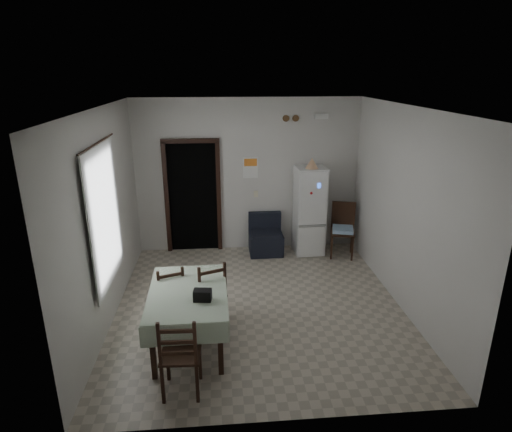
{
  "coord_description": "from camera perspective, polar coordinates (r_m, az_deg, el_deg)",
  "views": [
    {
      "loc": [
        -0.54,
        -5.63,
        3.35
      ],
      "look_at": [
        0.0,
        0.5,
        1.25
      ],
      "focal_mm": 30.0,
      "sensor_mm": 36.0,
      "label": 1
    }
  ],
  "objects": [
    {
      "name": "ground",
      "position": [
        6.57,
        0.39,
        -11.8
      ],
      "size": [
        4.5,
        4.5,
        0.0
      ],
      "primitive_type": "plane",
      "color": "#A39885",
      "rests_on": "ground"
    },
    {
      "name": "calendar",
      "position": [
        8.07,
        -0.73,
        6.49
      ],
      "size": [
        0.28,
        0.02,
        0.4
      ],
      "primitive_type": "cube",
      "color": "white",
      "rests_on": "ground"
    },
    {
      "name": "corner_chair",
      "position": [
        8.15,
        11.48,
        -1.94
      ],
      "size": [
        0.54,
        0.54,
        1.02
      ],
      "primitive_type": null,
      "rotation": [
        0.0,
        0.0,
        -0.26
      ],
      "color": "black",
      "rests_on": "ground"
    },
    {
      "name": "emergency_light",
      "position": [
        8.1,
        8.71,
        12.98
      ],
      "size": [
        0.25,
        0.07,
        0.09
      ],
      "primitive_type": "cube",
      "color": "white",
      "rests_on": "ground"
    },
    {
      "name": "curtain_rod",
      "position": [
        5.69,
        -20.42,
        9.09
      ],
      "size": [
        0.02,
        1.6,
        0.02
      ],
      "primitive_type": "cylinder",
      "rotation": [
        1.57,
        0.0,
        0.0
      ],
      "color": "black",
      "rests_on": "ground"
    },
    {
      "name": "vent_right",
      "position": [
        8.03,
        5.31,
        12.85
      ],
      "size": [
        0.12,
        0.03,
        0.12
      ],
      "primitive_type": "cylinder",
      "rotation": [
        1.57,
        0.0,
        0.0
      ],
      "color": "brown",
      "rests_on": "ground"
    },
    {
      "name": "curtain",
      "position": [
        5.91,
        -19.48,
        0.0
      ],
      "size": [
        0.02,
        1.45,
        1.85
      ],
      "primitive_type": "cube",
      "color": "silver",
      "rests_on": "ground"
    },
    {
      "name": "light_switch",
      "position": [
        8.21,
        -0.02,
        2.95
      ],
      "size": [
        0.08,
        0.02,
        0.12
      ],
      "primitive_type": "cube",
      "color": "beige",
      "rests_on": "ground"
    },
    {
      "name": "tan_cone",
      "position": [
        7.81,
        7.47,
        7.0
      ],
      "size": [
        0.25,
        0.25,
        0.19
      ],
      "primitive_type": "cone",
      "rotation": [
        0.0,
        0.0,
        -0.09
      ],
      "color": "tan",
      "rests_on": "fridge"
    },
    {
      "name": "black_bag",
      "position": [
        5.19,
        -7.14,
        -10.43
      ],
      "size": [
        0.23,
        0.15,
        0.14
      ],
      "primitive_type": "cube",
      "rotation": [
        0.0,
        0.0,
        -0.13
      ],
      "color": "black",
      "rests_on": "dining_table"
    },
    {
      "name": "dining_chair_far_right",
      "position": [
        5.97,
        -6.36,
        -10.03
      ],
      "size": [
        0.53,
        0.53,
        0.96
      ],
      "primitive_type": null,
      "rotation": [
        0.0,
        0.0,
        3.51
      ],
      "color": "black",
      "rests_on": "ground"
    },
    {
      "name": "navy_seat",
      "position": [
        8.16,
        1.33,
        -2.49
      ],
      "size": [
        0.63,
        0.61,
        0.76
      ],
      "primitive_type": null,
      "rotation": [
        0.0,
        0.0,
        0.0
      ],
      "color": "black",
      "rests_on": "ground"
    },
    {
      "name": "ceiling",
      "position": [
        5.67,
        0.46,
        14.3
      ],
      "size": [
        4.2,
        4.5,
        0.02
      ],
      "primitive_type": null,
      "color": "white",
      "rests_on": "ground"
    },
    {
      "name": "fridge",
      "position": [
        8.14,
        7.13,
        0.72
      ],
      "size": [
        0.57,
        0.57,
        1.67
      ],
      "primitive_type": null,
      "rotation": [
        0.0,
        0.0,
        0.04
      ],
      "color": "white",
      "rests_on": "ground"
    },
    {
      "name": "dining_chair_far_left",
      "position": [
        6.09,
        -11.48,
        -10.1
      ],
      "size": [
        0.48,
        0.48,
        0.88
      ],
      "primitive_type": null,
      "rotation": [
        0.0,
        0.0,
        3.47
      ],
      "color": "black",
      "rests_on": "ground"
    },
    {
      "name": "wall_right",
      "position": [
        6.5,
        19.19,
        0.77
      ],
      "size": [
        0.02,
        4.5,
        2.9
      ],
      "primitive_type": null,
      "color": "beige",
      "rests_on": "ground"
    },
    {
      "name": "vent_left",
      "position": [
        8.0,
        4.01,
        12.86
      ],
      "size": [
        0.12,
        0.03,
        0.12
      ],
      "primitive_type": "cylinder",
      "rotation": [
        1.57,
        0.0,
        0.0
      ],
      "color": "brown",
      "rests_on": "ground"
    },
    {
      "name": "dining_chair_near_head",
      "position": [
        4.86,
        -10.01,
        -17.52
      ],
      "size": [
        0.44,
        0.44,
        0.98
      ],
      "primitive_type": null,
      "rotation": [
        0.0,
        0.0,
        3.1
      ],
      "color": "black",
      "rests_on": "ground"
    },
    {
      "name": "wall_left",
      "position": [
        6.14,
        -19.48,
        -0.29
      ],
      "size": [
        0.02,
        4.5,
        2.9
      ],
      "primitive_type": null,
      "color": "beige",
      "rests_on": "ground"
    },
    {
      "name": "wall_back",
      "position": [
        8.12,
        -1.09,
        5.32
      ],
      "size": [
        4.2,
        0.02,
        2.9
      ],
      "primitive_type": null,
      "color": "beige",
      "rests_on": "ground"
    },
    {
      "name": "calendar_image",
      "position": [
        8.05,
        -0.73,
        7.17
      ],
      "size": [
        0.24,
        0.01,
        0.14
      ],
      "primitive_type": "cube",
      "color": "orange",
      "rests_on": "ground"
    },
    {
      "name": "window_recess",
      "position": [
        5.94,
        -20.5,
        -0.03
      ],
      "size": [
        0.1,
        1.2,
        1.6
      ],
      "primitive_type": "cube",
      "color": "silver",
      "rests_on": "ground"
    },
    {
      "name": "doorway",
      "position": [
        8.41,
        -8.33,
        2.87
      ],
      "size": [
        1.06,
        0.52,
        2.22
      ],
      "color": "black",
      "rests_on": "ground"
    },
    {
      "name": "dining_table",
      "position": [
        5.63,
        -8.89,
        -13.24
      ],
      "size": [
        0.98,
        1.47,
        0.76
      ],
      "primitive_type": null,
      "rotation": [
        0.0,
        0.0,
        0.02
      ],
      "color": "#AEC1A5",
      "rests_on": "ground"
    },
    {
      "name": "wall_front",
      "position": [
        3.91,
        3.59,
        -10.27
      ],
      "size": [
        4.2,
        0.02,
        2.9
      ],
      "primitive_type": null,
      "color": "beige",
      "rests_on": "ground"
    }
  ]
}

